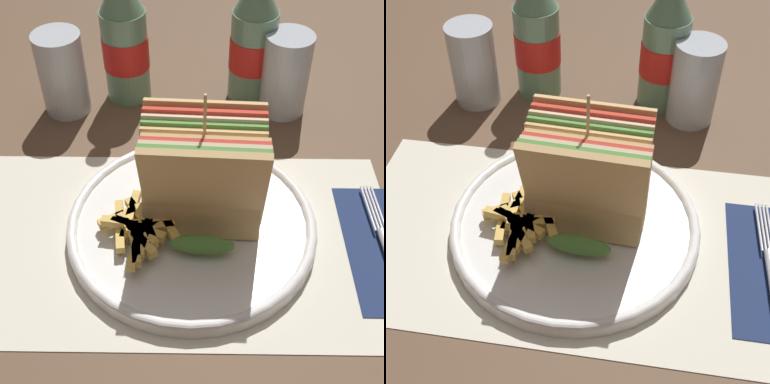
% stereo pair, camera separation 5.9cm
% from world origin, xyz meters
% --- Properties ---
extents(ground_plane, '(4.00, 4.00, 0.00)m').
position_xyz_m(ground_plane, '(0.00, 0.00, 0.00)').
color(ground_plane, brown).
extents(placemat, '(0.48, 0.27, 0.00)m').
position_xyz_m(placemat, '(-0.04, -0.04, 0.00)').
color(placemat, silver).
rests_on(placemat, ground_plane).
extents(plate_main, '(0.28, 0.28, 0.02)m').
position_xyz_m(plate_main, '(-0.03, -0.03, 0.01)').
color(plate_main, white).
rests_on(plate_main, ground_plane).
extents(club_sandwich, '(0.13, 0.10, 0.17)m').
position_xyz_m(club_sandwich, '(-0.01, -0.03, 0.08)').
color(club_sandwich, tan).
rests_on(club_sandwich, plate_main).
extents(fries_pile, '(0.09, 0.11, 0.02)m').
position_xyz_m(fries_pile, '(-0.08, -0.05, 0.03)').
color(fries_pile, '#E0B756').
rests_on(fries_pile, plate_main).
extents(ketchup_blob, '(0.04, 0.03, 0.01)m').
position_xyz_m(ketchup_blob, '(-0.07, -0.02, 0.03)').
color(ketchup_blob, maroon).
rests_on(ketchup_blob, plate_main).
extents(coke_bottle_near, '(0.06, 0.06, 0.21)m').
position_xyz_m(coke_bottle_near, '(-0.12, 0.23, 0.09)').
color(coke_bottle_near, slate).
rests_on(coke_bottle_near, ground_plane).
extents(coke_bottle_far, '(0.06, 0.06, 0.21)m').
position_xyz_m(coke_bottle_far, '(0.05, 0.23, 0.09)').
color(coke_bottle_far, slate).
rests_on(coke_bottle_far, ground_plane).
extents(glass_near, '(0.06, 0.06, 0.12)m').
position_xyz_m(glass_near, '(0.10, 0.20, 0.05)').
color(glass_near, silver).
rests_on(glass_near, ground_plane).
extents(glass_far, '(0.06, 0.06, 0.12)m').
position_xyz_m(glass_far, '(-0.20, 0.20, 0.05)').
color(glass_far, silver).
rests_on(glass_far, ground_plane).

